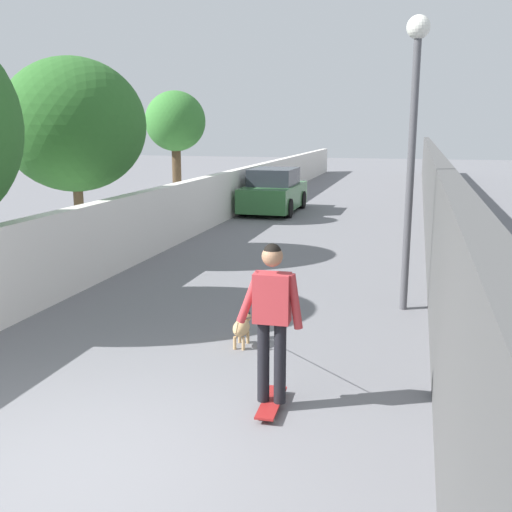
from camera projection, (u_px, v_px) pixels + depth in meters
The scene contains 10 objects.
ground_plane at pixel (321, 225), 18.42m from camera, with size 80.00×80.00×0.00m, color slate.
wall_left at pixel (200, 205), 17.19m from camera, with size 48.00×0.30×1.53m, color silver.
fence_right at pixel (433, 198), 15.46m from camera, with size 48.00×0.30×2.32m, color #4C4C4C.
tree_left_near at pixel (175, 123), 17.92m from camera, with size 1.82×1.82×4.04m.
tree_left_mid at pixel (74, 125), 12.76m from camera, with size 3.08×3.08×4.44m.
lamp_post at pixel (414, 116), 9.26m from camera, with size 0.36×0.36×4.63m.
skateboard at pixel (271, 403), 6.41m from camera, with size 0.81×0.23×0.08m.
person_skateboarder at pixel (272, 311), 6.19m from camera, with size 0.23×0.71×1.74m.
dog at pixel (242, 327), 8.21m from camera, with size 2.05×0.96×1.06m.
car_near at pixel (274, 192), 21.02m from camera, with size 3.87×1.80×1.54m.
Camera 1 is at (-4.10, -2.78, 2.98)m, focal length 41.71 mm.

